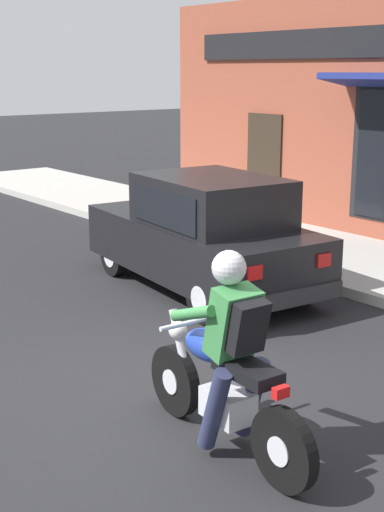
% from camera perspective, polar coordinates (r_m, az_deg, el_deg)
% --- Properties ---
extents(ground_plane, '(80.00, 80.00, 0.00)m').
position_cam_1_polar(ground_plane, '(6.83, -2.34, -10.49)').
color(ground_plane, black).
extents(sidewalk_curb, '(2.60, 22.00, 0.14)m').
position_cam_1_polar(sidewalk_curb, '(11.98, 7.66, 0.84)').
color(sidewalk_curb, '#ADAAA3').
rests_on(sidewalk_curb, ground).
extents(motorcycle_with_rider, '(0.59, 2.02, 1.62)m').
position_cam_1_polar(motorcycle_with_rider, '(5.54, 2.77, -9.02)').
color(motorcycle_with_rider, black).
rests_on(motorcycle_with_rider, ground).
extents(car_hatchback, '(2.05, 3.94, 1.57)m').
position_cam_1_polar(car_hatchback, '(9.56, 0.97, 1.73)').
color(car_hatchback, black).
rests_on(car_hatchback, ground).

